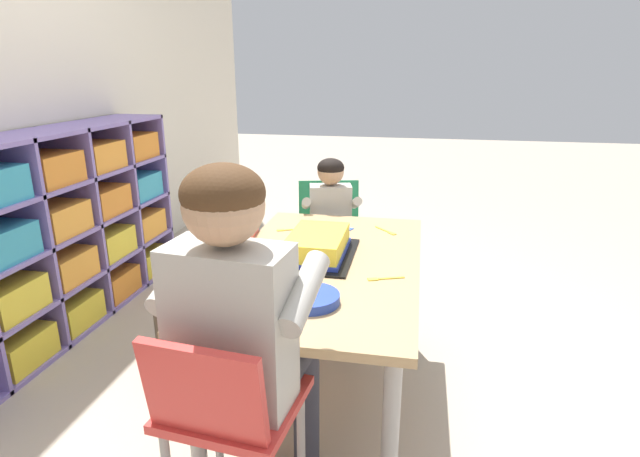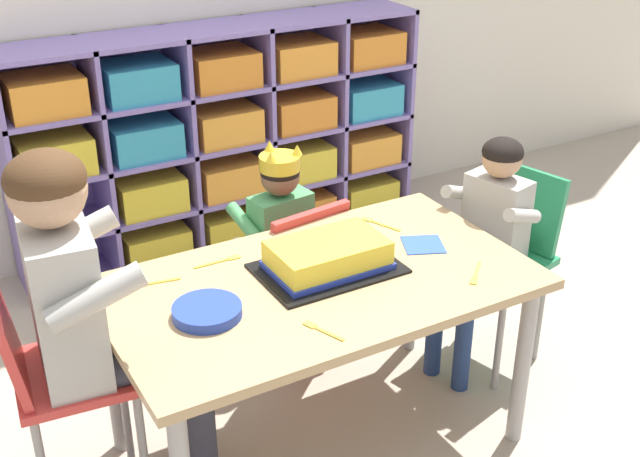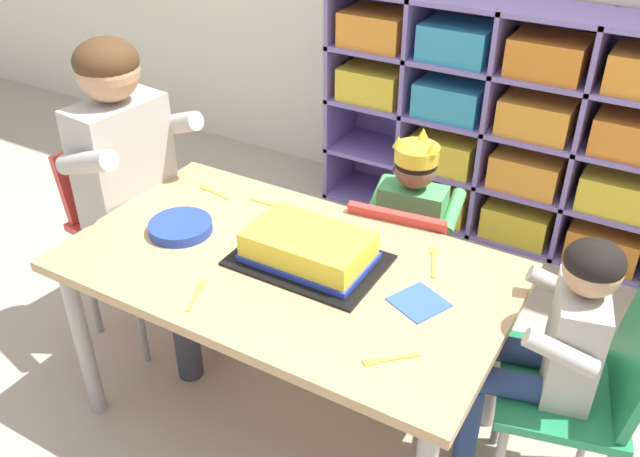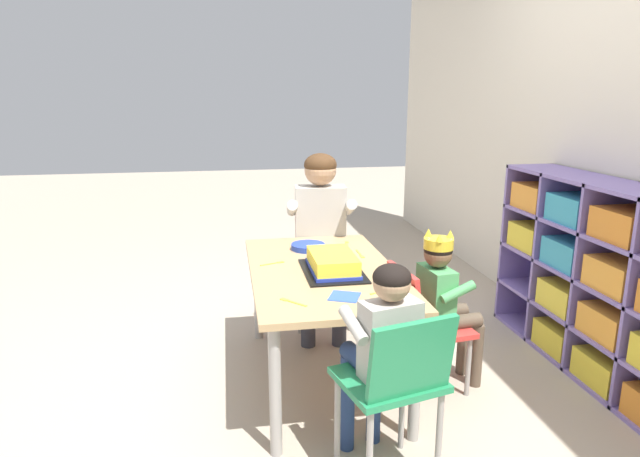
# 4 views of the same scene
# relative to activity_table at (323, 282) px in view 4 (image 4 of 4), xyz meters

# --- Properties ---
(ground) EXTENTS (16.00, 16.00, 0.00)m
(ground) POSITION_rel_activity_table_xyz_m (0.00, 0.00, -0.53)
(ground) COLOR tan
(storage_cubby_shelf) EXTENTS (1.84, 0.31, 1.00)m
(storage_cubby_shelf) POSITION_rel_activity_table_xyz_m (0.37, 1.41, -0.03)
(storage_cubby_shelf) COLOR #7F6BB2
(storage_cubby_shelf) RESTS_ON ground
(activity_table) EXTENTS (1.21, 0.70, 0.59)m
(activity_table) POSITION_rel_activity_table_xyz_m (0.00, 0.00, 0.00)
(activity_table) COLOR tan
(activity_table) RESTS_ON ground
(classroom_chair_blue) EXTENTS (0.37, 0.38, 0.63)m
(classroom_chair_blue) POSITION_rel_activity_table_xyz_m (0.16, 0.46, -0.17)
(classroom_chair_blue) COLOR red
(classroom_chair_blue) RESTS_ON ground
(child_with_crown) EXTENTS (0.31, 0.32, 0.80)m
(child_with_crown) POSITION_rel_activity_table_xyz_m (0.14, 0.57, -0.04)
(child_with_crown) COLOR #4C9E5B
(child_with_crown) RESTS_ON ground
(classroom_chair_adult_side) EXTENTS (0.37, 0.36, 0.71)m
(classroom_chair_adult_side) POSITION_rel_activity_table_xyz_m (-0.73, 0.11, -0.07)
(classroom_chair_adult_side) COLOR red
(classroom_chair_adult_side) RESTS_ON ground
(adult_helper_seated) EXTENTS (0.45, 0.43, 1.08)m
(adult_helper_seated) POSITION_rel_activity_table_xyz_m (-0.62, 0.10, 0.15)
(adult_helper_seated) COLOR #B2ADA3
(adult_helper_seated) RESTS_ON ground
(classroom_chair_guest_side) EXTENTS (0.40, 0.41, 0.70)m
(classroom_chair_guest_side) POSITION_rel_activity_table_xyz_m (0.80, 0.12, -0.09)
(classroom_chair_guest_side) COLOR #238451
(classroom_chair_guest_side) RESTS_ON ground
(guest_at_table_side) EXTENTS (0.33, 0.33, 0.85)m
(guest_at_table_side) POSITION_rel_activity_table_xyz_m (0.70, 0.10, 0.02)
(guest_at_table_side) COLOR #B2ADA3
(guest_at_table_side) RESTS_ON ground
(birthday_cake_on_tray) EXTENTS (0.41, 0.28, 0.09)m
(birthday_cake_on_tray) POSITION_rel_activity_table_xyz_m (0.05, 0.04, 0.11)
(birthday_cake_on_tray) COLOR black
(birthday_cake_on_tray) RESTS_ON activity_table
(paper_plate_stack) EXTENTS (0.18, 0.18, 0.03)m
(paper_plate_stack) POSITION_rel_activity_table_xyz_m (-0.35, -0.02, 0.08)
(paper_plate_stack) COLOR #233DA3
(paper_plate_stack) RESTS_ON activity_table
(paper_napkin_square) EXTENTS (0.16, 0.16, 0.00)m
(paper_napkin_square) POSITION_rel_activity_table_xyz_m (0.38, 0.02, 0.07)
(paper_napkin_square) COLOR #3356B7
(paper_napkin_square) RESTS_ON activity_table
(fork_near_cake_tray) EXTENTS (0.13, 0.04, 0.00)m
(fork_near_cake_tray) POSITION_rel_activity_table_xyz_m (-0.41, 0.21, 0.07)
(fork_near_cake_tray) COLOR yellow
(fork_near_cake_tray) RESTS_ON activity_table
(fork_scattered_mid_table) EXTENTS (0.15, 0.02, 0.00)m
(fork_scattered_mid_table) POSITION_rel_activity_table_xyz_m (-0.20, 0.24, 0.07)
(fork_scattered_mid_table) COLOR yellow
(fork_scattered_mid_table) RESTS_ON activity_table
(fork_near_child_seat) EXTENTS (0.07, 0.14, 0.00)m
(fork_near_child_seat) POSITION_rel_activity_table_xyz_m (0.34, 0.21, 0.07)
(fork_near_child_seat) COLOR yellow
(fork_near_child_seat) RESTS_ON activity_table
(fork_by_napkin) EXTENTS (0.11, 0.10, 0.00)m
(fork_by_napkin) POSITION_rel_activity_table_xyz_m (0.40, -0.20, 0.07)
(fork_by_napkin) COLOR yellow
(fork_by_napkin) RESTS_ON activity_table
(fork_beside_plate_stack) EXTENTS (0.06, 0.13, 0.00)m
(fork_beside_plate_stack) POSITION_rel_activity_table_xyz_m (-0.12, -0.23, 0.07)
(fork_beside_plate_stack) COLOR yellow
(fork_beside_plate_stack) RESTS_ON activity_table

